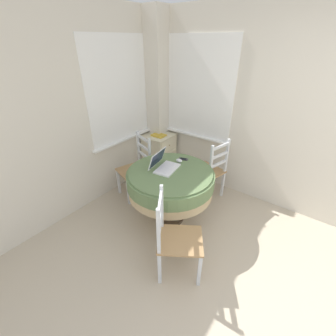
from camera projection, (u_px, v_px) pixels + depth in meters
corner_room_shell at (180, 120)px, 2.71m from camera, size 4.20×4.73×2.55m
round_dining_table at (170, 181)px, 2.77m from camera, size 1.07×1.07×0.74m
laptop at (164, 165)px, 2.74m from camera, size 0.38×0.33×0.22m
computer_mouse at (179, 161)px, 2.90m from camera, size 0.06×0.09×0.05m
cell_phone at (183, 159)px, 2.97m from camera, size 0.10×0.13×0.01m
dining_chair_near_back_window at (137, 168)px, 3.36m from camera, size 0.53×0.50×0.95m
dining_chair_near_right_window at (210, 171)px, 3.30m from camera, size 0.48×0.51×0.95m
dining_chair_camera_near at (175, 238)px, 2.18m from camera, size 0.56×0.58×0.95m
corner_cabinet at (159, 154)px, 3.98m from camera, size 0.48×0.46×0.72m
book_on_cabinet at (159, 135)px, 3.75m from camera, size 0.17×0.22×0.02m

